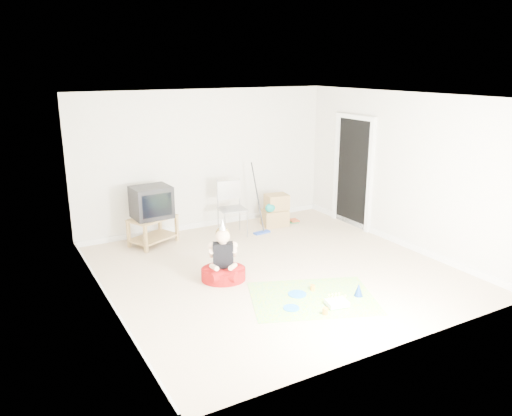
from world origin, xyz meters
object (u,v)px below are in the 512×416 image
folding_chair (232,209)px  seated_woman (223,267)px  crt_tv (151,202)px  birthday_cake (337,303)px  tv_stand (153,228)px  cardboard_boxes (275,211)px

folding_chair → seated_woman: bearing=-120.6°
crt_tv → seated_woman: crt_tv is taller
folding_chair → seated_woman: size_ratio=1.10×
crt_tv → birthday_cake: 3.75m
tv_stand → cardboard_boxes: 2.41m
cardboard_boxes → crt_tv: bearing=176.9°
crt_tv → folding_chair: size_ratio=0.62×
cardboard_boxes → birthday_cake: (-1.07, -3.30, -0.25)m
crt_tv → birthday_cake: crt_tv is taller
crt_tv → seated_woman: size_ratio=0.68×
cardboard_boxes → seated_woman: (-2.00, -1.83, -0.09)m
tv_stand → birthday_cake: (1.34, -3.43, -0.25)m
seated_woman → birthday_cake: (0.92, -1.47, -0.16)m
crt_tv → birthday_cake: size_ratio=2.03×
cardboard_boxes → birthday_cake: bearing=-108.0°
tv_stand → seated_woman: 2.00m
crt_tv → cardboard_boxes: size_ratio=1.04×
tv_stand → seated_woman: bearing=-78.1°
seated_woman → birthday_cake: size_ratio=2.97×
crt_tv → cardboard_boxes: crt_tv is taller
folding_chair → cardboard_boxes: 1.02m
folding_chair → birthday_cake: folding_chair is taller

